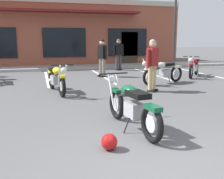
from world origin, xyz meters
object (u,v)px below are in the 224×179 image
at_px(motorcycle_foreground_classic, 132,105).
at_px(person_by_back_row, 102,56).
at_px(parking_lot_lamp_post, 177,8).
at_px(motorcycle_silver_naked, 163,72).
at_px(person_in_shorts_foreground, 152,62).
at_px(motorcycle_green_cafe_racer, 56,78).
at_px(person_near_building, 119,53).
at_px(helmet_on_pavement, 109,142).
at_px(motorcycle_red_sportbike, 194,67).

height_order(motorcycle_foreground_classic, person_by_back_row, person_by_back_row).
bearing_deg(parking_lot_lamp_post, motorcycle_silver_naked, -122.35).
distance_m(person_in_shorts_foreground, parking_lot_lamp_post, 7.90).
relative_size(motorcycle_silver_naked, motorcycle_green_cafe_racer, 0.96).
bearing_deg(parking_lot_lamp_post, person_by_back_row, -152.77).
relative_size(motorcycle_foreground_classic, motorcycle_silver_naked, 1.04).
height_order(motorcycle_silver_naked, person_by_back_row, person_by_back_row).
relative_size(motorcycle_foreground_classic, motorcycle_green_cafe_racer, 1.00).
height_order(person_in_shorts_foreground, person_near_building, same).
bearing_deg(person_near_building, helmet_on_pavement, -107.58).
relative_size(motorcycle_red_sportbike, person_by_back_row, 1.03).
xyz_separation_m(motorcycle_foreground_classic, person_by_back_row, (1.09, 6.99, 0.49)).
bearing_deg(motorcycle_foreground_classic, motorcycle_green_cafe_racer, 106.35).
relative_size(person_in_shorts_foreground, parking_lot_lamp_post, 0.32).
bearing_deg(person_by_back_row, motorcycle_silver_naked, -53.88).
xyz_separation_m(motorcycle_foreground_classic, motorcycle_silver_naked, (2.87, 4.55, 0.00)).
bearing_deg(motorcycle_silver_naked, motorcycle_foreground_classic, -122.30).
relative_size(motorcycle_red_sportbike, motorcycle_green_cafe_racer, 0.82).
bearing_deg(motorcycle_silver_naked, person_in_shorts_foreground, -128.54).
relative_size(motorcycle_foreground_classic, person_by_back_row, 1.26).
bearing_deg(motorcycle_foreground_classic, motorcycle_silver_naked, 57.70).
relative_size(motorcycle_foreground_classic, person_in_shorts_foreground, 1.26).
distance_m(person_near_building, parking_lot_lamp_post, 4.28).
height_order(motorcycle_foreground_classic, motorcycle_green_cafe_racer, same).
distance_m(motorcycle_foreground_classic, person_in_shorts_foreground, 3.80).
distance_m(motorcycle_silver_naked, motorcycle_green_cafe_racer, 4.07).
bearing_deg(motorcycle_green_cafe_racer, parking_lot_lamp_post, 38.28).
xyz_separation_m(motorcycle_green_cafe_racer, person_by_back_row, (2.23, 3.12, 0.49)).
bearing_deg(helmet_on_pavement, person_in_shorts_foreground, 58.49).
bearing_deg(motorcycle_red_sportbike, motorcycle_green_cafe_racer, -161.85).
height_order(motorcycle_silver_naked, parking_lot_lamp_post, parking_lot_lamp_post).
xyz_separation_m(motorcycle_green_cafe_racer, parking_lot_lamp_post, (7.17, 5.66, 2.94)).
distance_m(motorcycle_green_cafe_racer, helmet_on_pavement, 4.74).
distance_m(motorcycle_foreground_classic, parking_lot_lamp_post, 11.65).
bearing_deg(motorcycle_silver_naked, person_by_back_row, 126.12).
bearing_deg(person_by_back_row, motorcycle_red_sportbike, -15.39).
height_order(motorcycle_foreground_classic, helmet_on_pavement, motorcycle_foreground_classic).
xyz_separation_m(motorcycle_silver_naked, helmet_on_pavement, (-3.53, -5.38, -0.33)).
distance_m(motorcycle_silver_naked, person_near_building, 4.73).
height_order(person_in_shorts_foreground, person_by_back_row, same).
xyz_separation_m(motorcycle_foreground_classic, motorcycle_red_sportbike, (5.05, 5.90, 0.00)).
xyz_separation_m(motorcycle_silver_naked, person_in_shorts_foreground, (-1.01, -1.27, 0.49)).
bearing_deg(person_by_back_row, helmet_on_pavement, -102.61).
bearing_deg(person_in_shorts_foreground, motorcycle_foreground_classic, -119.62).
xyz_separation_m(motorcycle_silver_naked, person_near_building, (-0.34, 4.69, 0.49)).
xyz_separation_m(motorcycle_silver_naked, motorcycle_green_cafe_racer, (-4.01, -0.67, 0.00)).
relative_size(motorcycle_foreground_classic, motorcycle_red_sportbike, 1.22).
xyz_separation_m(motorcycle_foreground_classic, person_near_building, (2.53, 9.24, 0.49)).
distance_m(person_near_building, helmet_on_pavement, 10.60).
distance_m(person_in_shorts_foreground, person_near_building, 6.00).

